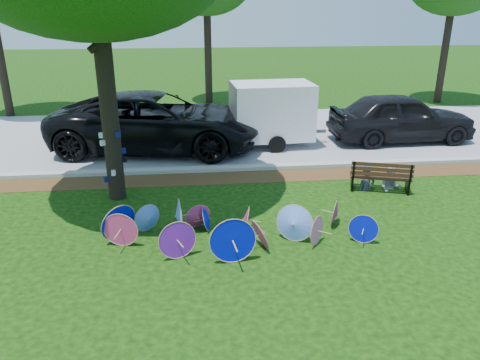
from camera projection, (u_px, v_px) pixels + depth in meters
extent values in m
plane|color=black|center=(226.00, 256.00, 9.71)|extent=(90.00, 90.00, 0.00)
cube|color=#472D16|center=(215.00, 178.00, 13.88)|extent=(90.00, 1.00, 0.01)
cube|color=#B7B5AD|center=(213.00, 169.00, 14.51)|extent=(90.00, 0.30, 0.12)
cube|color=gray|center=(208.00, 135.00, 18.38)|extent=(90.00, 8.00, 0.01)
cylinder|color=black|center=(108.00, 101.00, 11.63)|extent=(0.44, 0.44, 5.25)
cone|color=#0511D2|center=(117.00, 221.00, 10.23)|extent=(0.85, 0.79, 0.88)
cone|color=#0511D2|center=(364.00, 228.00, 10.17)|extent=(0.66, 0.42, 0.66)
cone|color=#E43779|center=(121.00, 229.00, 10.00)|extent=(0.79, 0.29, 0.79)
cone|color=#E43779|center=(198.00, 217.00, 10.75)|extent=(0.66, 0.40, 0.62)
cone|color=#B72062|center=(336.00, 213.00, 10.91)|extent=(0.42, 0.64, 0.63)
cone|color=#5F8DFF|center=(148.00, 219.00, 10.59)|extent=(0.63, 0.53, 0.68)
cone|color=#B72062|center=(245.00, 220.00, 10.61)|extent=(0.27, 0.63, 0.62)
cone|color=#5F8DFF|center=(178.00, 216.00, 10.59)|extent=(0.24, 0.80, 0.79)
cone|color=#0511D2|center=(208.00, 219.00, 10.69)|extent=(0.30, 0.60, 0.58)
cone|color=#5F8DFF|center=(294.00, 224.00, 10.15)|extent=(0.85, 0.63, 0.85)
cone|color=purple|center=(177.00, 239.00, 9.54)|extent=(0.83, 0.44, 0.81)
cone|color=pink|center=(315.00, 230.00, 10.07)|extent=(0.50, 0.59, 0.67)
cone|color=#0511D2|center=(232.00, 239.00, 9.37)|extent=(0.97, 0.28, 0.97)
cone|color=#E43779|center=(262.00, 233.00, 9.90)|extent=(0.53, 0.76, 0.68)
imported|color=black|center=(156.00, 122.00, 16.23)|extent=(7.55, 4.26, 1.99)
imported|color=black|center=(401.00, 117.00, 17.30)|extent=(5.34, 2.29, 1.80)
cube|color=white|center=(272.00, 111.00, 16.60)|extent=(2.88, 1.92, 2.55)
imported|color=#323644|center=(368.00, 167.00, 12.84)|extent=(0.54, 0.41, 1.34)
imported|color=silver|center=(393.00, 168.00, 12.93)|extent=(0.73, 0.65, 1.26)
cylinder|color=black|center=(1.00, 60.00, 20.46)|extent=(0.36, 0.36, 5.00)
cylinder|color=black|center=(208.00, 53.00, 23.25)|extent=(0.36, 0.36, 5.00)
cylinder|color=black|center=(444.00, 53.00, 23.27)|extent=(0.36, 0.36, 5.00)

